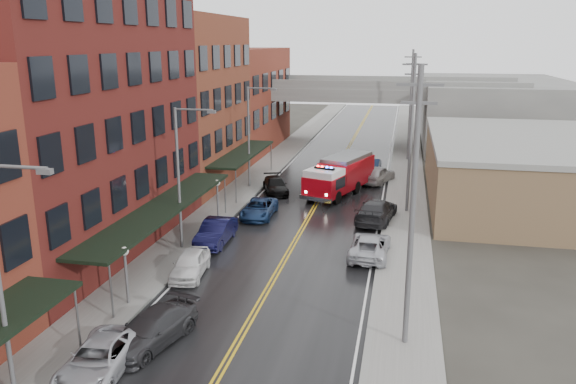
{
  "coord_description": "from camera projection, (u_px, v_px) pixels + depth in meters",
  "views": [
    {
      "loc": [
        6.69,
        -7.52,
        12.83
      ],
      "look_at": [
        -0.76,
        28.18,
        3.0
      ],
      "focal_mm": 35.0,
      "sensor_mm": 36.0,
      "label": 1
    }
  ],
  "objects": [
    {
      "name": "road",
      "position": [
        304.0,
        226.0,
        40.12
      ],
      "size": [
        11.0,
        160.0,
        0.02
      ],
      "primitive_type": "cube",
      "color": "black",
      "rests_on": "ground"
    },
    {
      "name": "sidewalk_left",
      "position": [
        207.0,
        219.0,
        41.54
      ],
      "size": [
        3.0,
        160.0,
        0.15
      ],
      "primitive_type": "cube",
      "color": "slate",
      "rests_on": "ground"
    },
    {
      "name": "sidewalk_right",
      "position": [
        408.0,
        232.0,
        38.66
      ],
      "size": [
        3.0,
        160.0,
        0.15
      ],
      "primitive_type": "cube",
      "color": "slate",
      "rests_on": "ground"
    },
    {
      "name": "curb_left",
      "position": [
        228.0,
        221.0,
        41.22
      ],
      "size": [
        0.3,
        160.0,
        0.15
      ],
      "primitive_type": "cube",
      "color": "gray",
      "rests_on": "ground"
    },
    {
      "name": "curb_right",
      "position": [
        383.0,
        231.0,
        38.99
      ],
      "size": [
        0.3,
        160.0,
        0.15
      ],
      "primitive_type": "cube",
      "color": "gray",
      "rests_on": "ground"
    },
    {
      "name": "brick_building_b",
      "position": [
        67.0,
        107.0,
        33.79
      ],
      "size": [
        9.0,
        20.0,
        18.0
      ],
      "primitive_type": "cube",
      "color": "#4C1514",
      "rests_on": "ground"
    },
    {
      "name": "brick_building_c",
      "position": [
        180.0,
        102.0,
        50.72
      ],
      "size": [
        9.0,
        15.0,
        15.0
      ],
      "primitive_type": "cube",
      "color": "brown",
      "rests_on": "ground"
    },
    {
      "name": "brick_building_far",
      "position": [
        237.0,
        100.0,
        67.65
      ],
      "size": [
        9.0,
        20.0,
        12.0
      ],
      "primitive_type": "cube",
      "color": "brown",
      "rests_on": "ground"
    },
    {
      "name": "tan_building",
      "position": [
        518.0,
        172.0,
        45.77
      ],
      "size": [
        14.0,
        22.0,
        5.0
      ],
      "primitive_type": "cube",
      "color": "brown",
      "rests_on": "ground"
    },
    {
      "name": "right_far_block",
      "position": [
        493.0,
        111.0,
        73.34
      ],
      "size": [
        18.0,
        30.0,
        8.0
      ],
      "primitive_type": "cube",
      "color": "slate",
      "rests_on": "ground"
    },
    {
      "name": "awning_1",
      "position": [
        163.0,
        208.0,
        34.21
      ],
      "size": [
        2.6,
        18.0,
        3.09
      ],
      "color": "black",
      "rests_on": "ground"
    },
    {
      "name": "awning_2",
      "position": [
        243.0,
        154.0,
        50.75
      ],
      "size": [
        2.6,
        13.0,
        3.09
      ],
      "color": "black",
      "rests_on": "ground"
    },
    {
      "name": "globe_lamp_1",
      "position": [
        125.0,
        262.0,
        27.55
      ],
      "size": [
        0.44,
        0.44,
        3.12
      ],
      "color": "#59595B",
      "rests_on": "ground"
    },
    {
      "name": "globe_lamp_2",
      "position": [
        217.0,
        191.0,
        40.78
      ],
      "size": [
        0.44,
        0.44,
        3.12
      ],
      "color": "#59595B",
      "rests_on": "ground"
    },
    {
      "name": "street_lamp_0",
      "position": [
        4.0,
        271.0,
        19.27
      ],
      "size": [
        2.64,
        0.22,
        9.0
      ],
      "color": "#59595B",
      "rests_on": "ground"
    },
    {
      "name": "street_lamp_1",
      "position": [
        182.0,
        170.0,
        34.39
      ],
      "size": [
        2.64,
        0.22,
        9.0
      ],
      "color": "#59595B",
      "rests_on": "ground"
    },
    {
      "name": "street_lamp_2",
      "position": [
        251.0,
        131.0,
        49.52
      ],
      "size": [
        2.64,
        0.22,
        9.0
      ],
      "color": "#59595B",
      "rests_on": "ground"
    },
    {
      "name": "utility_pole_0",
      "position": [
        413.0,
        206.0,
        22.88
      ],
      "size": [
        1.8,
        0.24,
        12.0
      ],
      "color": "#59595B",
      "rests_on": "ground"
    },
    {
      "name": "utility_pole_1",
      "position": [
        411.0,
        132.0,
        41.79
      ],
      "size": [
        1.8,
        0.24,
        12.0
      ],
      "color": "#59595B",
      "rests_on": "ground"
    },
    {
      "name": "utility_pole_2",
      "position": [
        410.0,
        103.0,
        60.69
      ],
      "size": [
        1.8,
        0.24,
        12.0
      ],
      "color": "#59595B",
      "rests_on": "ground"
    },
    {
      "name": "overpass",
      "position": [
        350.0,
        99.0,
        68.81
      ],
      "size": [
        40.0,
        10.0,
        7.5
      ],
      "color": "slate",
      "rests_on": "ground"
    },
    {
      "name": "fire_truck",
      "position": [
        340.0,
        174.0,
        48.29
      ],
      "size": [
        5.6,
        9.13,
        3.18
      ],
      "rotation": [
        0.0,
        0.0,
        -0.33
      ],
      "color": "#A30711",
      "rests_on": "ground"
    },
    {
      "name": "parked_car_left_2",
      "position": [
        98.0,
        359.0,
        22.16
      ],
      "size": [
        2.67,
        5.02,
        1.34
      ],
      "primitive_type": "imported",
      "rotation": [
        0.0,
        0.0,
        0.09
      ],
      "color": "#AAABB2",
      "rests_on": "ground"
    },
    {
      "name": "parked_car_left_3",
      "position": [
        152.0,
        329.0,
        24.38
      ],
      "size": [
        3.2,
        5.31,
        1.44
      ],
      "primitive_type": "imported",
      "rotation": [
        0.0,
        0.0,
        -0.26
      ],
      "color": "#2C2B2E",
      "rests_on": "ground"
    },
    {
      "name": "parked_car_left_4",
      "position": [
        190.0,
        264.0,
        31.56
      ],
      "size": [
        2.15,
        4.33,
        1.42
      ],
      "primitive_type": "imported",
      "rotation": [
        0.0,
        0.0,
        0.12
      ],
      "color": "white",
      "rests_on": "ground"
    },
    {
      "name": "parked_car_left_5",
      "position": [
        216.0,
        232.0,
        36.58
      ],
      "size": [
        1.72,
        4.79,
        1.57
      ],
      "primitive_type": "imported",
      "rotation": [
        0.0,
        0.0,
        0.01
      ],
      "color": "black",
      "rests_on": "ground"
    },
    {
      "name": "parked_car_left_6",
      "position": [
        259.0,
        208.0,
        42.15
      ],
      "size": [
        2.3,
        4.81,
        1.32
      ],
      "primitive_type": "imported",
      "rotation": [
        0.0,
        0.0,
        0.02
      ],
      "color": "navy",
      "rests_on": "ground"
    },
    {
      "name": "parked_car_left_7",
      "position": [
        275.0,
        185.0,
        48.82
      ],
      "size": [
        3.4,
        5.06,
        1.36
      ],
      "primitive_type": "imported",
      "rotation": [
        0.0,
        0.0,
        0.35
      ],
      "color": "black",
      "rests_on": "ground"
    },
    {
      "name": "parked_car_right_0",
      "position": [
        370.0,
        246.0,
        34.37
      ],
      "size": [
        2.48,
        5.08,
        1.39
      ],
      "primitive_type": "imported",
      "rotation": [
        0.0,
        0.0,
        3.11
      ],
      "color": "#ACAEB4",
      "rests_on": "ground"
    },
    {
      "name": "parked_car_right_1",
      "position": [
        376.0,
        211.0,
        41.03
      ],
      "size": [
        3.19,
        6.07,
        1.68
      ],
      "primitive_type": "imported",
      "rotation": [
        0.0,
        0.0,
        2.99
      ],
      "color": "#232326",
      "rests_on": "ground"
    },
    {
      "name": "parked_car_right_2",
      "position": [
        378.0,
        174.0,
        52.28
      ],
      "size": [
        3.43,
        5.17,
        1.63
      ],
      "primitive_type": "imported",
      "rotation": [
        0.0,
        0.0,
        2.8
      ],
      "color": "#B5B5B5",
      "rests_on": "ground"
    },
    {
      "name": "parked_car_right_3",
      "position": [
        372.0,
        166.0,
        56.16
      ],
      "size": [
        1.75,
        4.74,
        1.55
      ],
      "primitive_type": "imported",
      "rotation": [
        0.0,
        0.0,
        3.12
      ],
      "color": "#0E1A34",
      "rests_on": "ground"
    }
  ]
}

